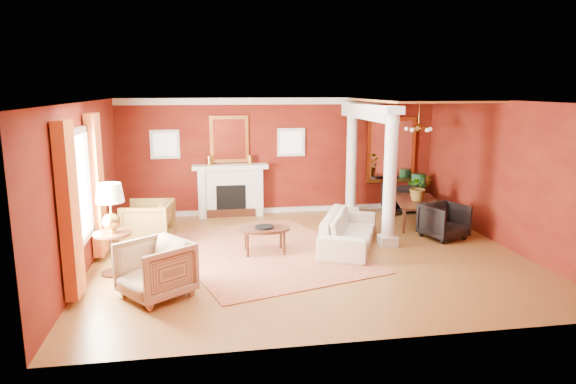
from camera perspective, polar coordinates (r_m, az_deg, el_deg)
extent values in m
plane|color=brown|center=(9.95, 2.30, -6.92)|extent=(8.00, 8.00, 0.00)
cube|color=#641E0D|center=(12.99, -0.77, 4.02)|extent=(8.00, 0.04, 2.90)
cube|color=#641E0D|center=(6.28, 8.87, -4.24)|extent=(8.00, 0.04, 2.90)
cube|color=#641E0D|center=(9.62, -21.67, 0.56)|extent=(0.04, 7.00, 2.90)
cube|color=#641E0D|center=(11.11, 23.03, 1.82)|extent=(0.04, 7.00, 2.90)
cube|color=white|center=(9.44, 2.44, 10.03)|extent=(8.00, 7.00, 0.04)
cube|color=silver|center=(12.84, -6.39, 0.01)|extent=(1.60, 0.34, 1.20)
cube|color=black|center=(12.70, -6.34, -0.81)|extent=(0.72, 0.03, 0.70)
cube|color=black|center=(12.78, -6.30, -2.34)|extent=(1.20, 0.05, 0.20)
cube|color=silver|center=(12.69, -6.45, 2.81)|extent=(1.85, 0.42, 0.10)
cube|color=silver|center=(12.79, -9.52, -0.12)|extent=(0.16, 0.40, 1.20)
cube|color=silver|center=(12.86, -3.27, 0.08)|extent=(0.16, 0.40, 1.20)
cube|color=gold|center=(12.77, -6.56, 5.85)|extent=(0.95, 0.06, 1.15)
cube|color=white|center=(12.74, -6.55, 5.83)|extent=(0.78, 0.02, 0.98)
cube|color=silver|center=(12.81, -13.51, 5.17)|extent=(0.70, 0.06, 0.70)
cube|color=white|center=(12.78, -13.52, 5.16)|extent=(0.54, 0.02, 0.54)
cube|color=silver|center=(12.96, 0.34, 5.56)|extent=(0.70, 0.06, 0.70)
cube|color=white|center=(12.93, 0.37, 5.54)|extent=(0.54, 0.02, 0.54)
cube|color=white|center=(9.02, -22.40, 0.47)|extent=(0.03, 1.30, 1.70)
cube|color=silver|center=(8.34, -23.22, -0.43)|extent=(0.08, 0.10, 1.90)
cube|color=silver|center=(9.69, -21.30, 1.26)|extent=(0.08, 0.10, 1.90)
cube|color=#B1551E|center=(8.07, -23.14, -1.89)|extent=(0.18, 0.55, 2.60)
cube|color=#B1551E|center=(9.99, -20.50, 0.73)|extent=(0.18, 0.55, 2.60)
cube|color=silver|center=(10.65, 11.01, -5.31)|extent=(0.34, 0.34, 0.20)
cylinder|color=silver|center=(10.34, 11.29, 1.87)|extent=(0.26, 0.26, 2.50)
cube|color=silver|center=(10.21, 11.57, 8.91)|extent=(0.36, 0.36, 0.16)
cube|color=silver|center=(13.12, 6.94, -1.99)|extent=(0.34, 0.34, 0.20)
cylinder|color=silver|center=(12.88, 7.08, 3.86)|extent=(0.26, 0.26, 2.50)
cube|color=silver|center=(12.77, 7.22, 9.52)|extent=(0.36, 0.36, 0.16)
cube|color=silver|center=(11.73, 8.75, 8.82)|extent=(0.30, 3.20, 0.32)
cube|color=#D0843D|center=(11.99, 14.33, 9.85)|extent=(2.30, 3.40, 0.04)
cube|color=gold|center=(13.68, 11.39, 4.59)|extent=(1.30, 0.06, 1.70)
cube|color=white|center=(13.65, 11.44, 4.57)|extent=(1.10, 0.02, 1.50)
cylinder|color=#A88334|center=(12.06, 14.38, 8.45)|extent=(0.02, 0.02, 0.65)
sphere|color=#A88334|center=(12.08, 14.31, 6.92)|extent=(0.20, 0.20, 0.20)
sphere|color=beige|center=(12.20, 15.51, 6.75)|extent=(0.09, 0.09, 0.09)
sphere|color=beige|center=(12.36, 14.18, 6.88)|extent=(0.09, 0.09, 0.09)
sphere|color=beige|center=(12.15, 13.00, 6.86)|extent=(0.09, 0.09, 0.09)
sphere|color=beige|center=(11.84, 13.61, 6.72)|extent=(0.09, 0.09, 0.09)
sphere|color=beige|center=(11.88, 15.20, 6.65)|extent=(0.09, 0.09, 0.09)
cube|color=silver|center=(12.85, -0.76, 10.07)|extent=(8.00, 0.08, 0.16)
cube|color=silver|center=(13.21, -0.73, -1.99)|extent=(8.00, 0.08, 0.12)
cube|color=maroon|center=(10.07, -2.67, -6.64)|extent=(4.20, 4.90, 0.02)
imported|color=beige|center=(10.36, 6.80, -3.64)|extent=(1.53, 2.38, 0.90)
imported|color=black|center=(10.88, -15.32, -3.05)|extent=(1.00, 1.05, 0.97)
imported|color=tan|center=(8.11, -14.54, -8.05)|extent=(1.25, 1.27, 0.96)
cylinder|color=black|center=(9.88, -2.63, -4.15)|extent=(1.00, 1.00, 0.05)
cylinder|color=black|center=(9.71, -4.51, -6.02)|extent=(0.05, 0.05, 0.45)
cylinder|color=black|center=(9.79, -0.42, -5.83)|extent=(0.05, 0.05, 0.45)
cylinder|color=black|center=(10.13, -4.73, -5.28)|extent=(0.05, 0.05, 0.45)
cylinder|color=black|center=(10.20, -0.81, -5.11)|extent=(0.05, 0.05, 0.45)
imported|color=black|center=(9.86, -2.71, -3.38)|extent=(0.15, 0.07, 0.22)
cylinder|color=black|center=(9.42, -18.64, -8.47)|extent=(0.46, 0.46, 0.04)
cylinder|color=black|center=(9.31, -18.77, -6.51)|extent=(0.10, 0.10, 0.72)
cylinder|color=black|center=(9.21, -18.91, -4.40)|extent=(0.63, 0.63, 0.04)
sphere|color=#A88334|center=(9.16, -19.00, -3.13)|extent=(0.29, 0.29, 0.29)
cylinder|color=#A88334|center=(9.11, -19.08, -1.85)|extent=(0.03, 0.03, 0.32)
cone|color=beige|center=(9.05, -19.20, -0.10)|extent=(0.46, 0.46, 0.32)
imported|color=black|center=(12.28, 14.19, -1.43)|extent=(0.96, 1.77, 0.94)
imported|color=black|center=(11.34, 16.95, -2.94)|extent=(1.00, 0.97, 0.82)
imported|color=black|center=(13.49, 12.45, -0.46)|extent=(0.81, 0.76, 0.82)
sphere|color=#123B20|center=(13.71, 14.19, -1.26)|extent=(0.42, 0.42, 0.42)
cylinder|color=#123B20|center=(13.65, 14.25, -0.05)|extent=(0.37, 0.37, 0.99)
imported|color=#26591E|center=(12.11, 14.40, 1.83)|extent=(0.63, 0.69, 0.49)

